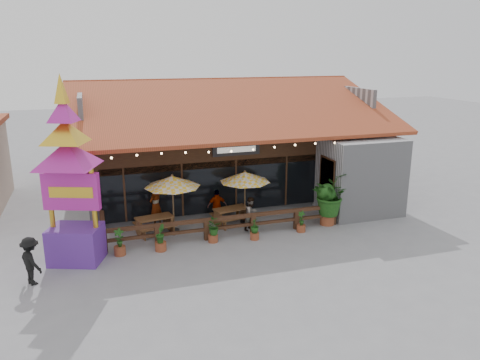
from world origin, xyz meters
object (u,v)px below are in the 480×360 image
object	(u,v)px
picnic_table_left	(154,222)
picnic_table_right	(231,213)
umbrella_left	(172,182)
thai_sign_tower	(68,159)
umbrella_right	(245,177)
tropical_plant	(328,196)
pedestrian	(31,261)

from	to	relation	value
picnic_table_left	picnic_table_right	size ratio (longest dim) A/B	0.99
umbrella_left	thai_sign_tower	size ratio (longest dim) A/B	0.35
umbrella_right	tropical_plant	distance (m)	3.76
picnic_table_left	picnic_table_right	distance (m)	3.41
tropical_plant	picnic_table_left	bearing A→B (deg)	170.27
umbrella_left	picnic_table_right	world-z (taller)	umbrella_left
picnic_table_left	umbrella_left	bearing A→B (deg)	1.95
picnic_table_left	thai_sign_tower	xyz separation A→B (m)	(-3.08, -1.87, 3.34)
umbrella_left	picnic_table_right	size ratio (longest dim) A/B	1.42
umbrella_left	umbrella_right	world-z (taller)	umbrella_left
umbrella_right	picnic_table_right	distance (m)	1.73
thai_sign_tower	tropical_plant	xyz separation A→B (m)	(10.54, 0.59, -2.50)
tropical_plant	umbrella_left	bearing A→B (deg)	168.85
umbrella_left	picnic_table_left	distance (m)	1.89
picnic_table_left	umbrella_right	bearing A→B (deg)	2.05
umbrella_left	picnic_table_right	distance (m)	3.09
tropical_plant	picnic_table_right	bearing A→B (deg)	161.26
picnic_table_left	picnic_table_right	bearing A→B (deg)	1.58
picnic_table_left	thai_sign_tower	distance (m)	4.92
umbrella_left	umbrella_right	bearing A→B (deg)	2.08
picnic_table_left	picnic_table_right	xyz separation A→B (m)	(3.41, 0.09, 0.00)
umbrella_left	pedestrian	size ratio (longest dim) A/B	1.54
tropical_plant	thai_sign_tower	bearing A→B (deg)	-176.78
tropical_plant	pedestrian	bearing A→B (deg)	-170.63
tropical_plant	pedestrian	world-z (taller)	tropical_plant
umbrella_left	picnic_table_right	bearing A→B (deg)	1.46
umbrella_left	pedestrian	distance (m)	6.37
picnic_table_left	pedestrian	xyz separation A→B (m)	(-4.46, -3.25, 0.32)
tropical_plant	pedestrian	xyz separation A→B (m)	(-11.91, -1.97, -0.52)
thai_sign_tower	picnic_table_left	bearing A→B (deg)	31.25
umbrella_left	picnic_table_left	world-z (taller)	umbrella_left
umbrella_right	pedestrian	xyz separation A→B (m)	(-8.52, -3.39, -1.28)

